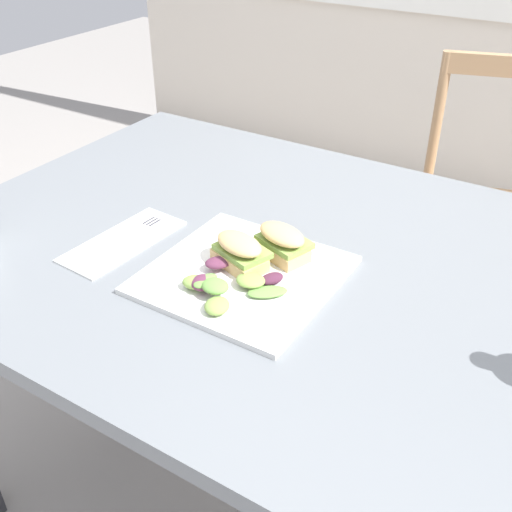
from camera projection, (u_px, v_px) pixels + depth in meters
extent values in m
plane|color=gray|center=(323.00, 504.00, 1.49)|extent=(8.31, 8.31, 0.00)
cube|color=slate|center=(279.00, 258.00, 1.09)|extent=(1.30, 0.91, 0.03)
cube|color=#2D2D33|center=(175.00, 246.00, 1.83)|extent=(0.07, 0.07, 0.71)
cylinder|color=tan|center=(410.00, 303.00, 1.82)|extent=(0.03, 0.03, 0.43)
cylinder|color=tan|center=(416.00, 246.00, 2.10)|extent=(0.03, 0.03, 0.43)
cube|color=tan|center=(483.00, 218.00, 1.80)|extent=(0.50, 0.50, 0.02)
cylinder|color=tan|center=(437.00, 121.00, 1.86)|extent=(0.03, 0.03, 0.42)
cube|color=tan|center=(509.00, 66.00, 1.73)|extent=(0.35, 0.13, 0.06)
cube|color=white|center=(243.00, 275.00, 1.01)|extent=(0.30, 0.30, 0.01)
cube|color=#DBB270|center=(240.00, 260.00, 1.02)|extent=(0.11, 0.08, 0.02)
cube|color=#84A84C|center=(242.00, 251.00, 1.02)|extent=(0.10, 0.09, 0.01)
ellipsoid|color=#DBB270|center=(239.00, 243.00, 1.00)|extent=(0.11, 0.08, 0.02)
cube|color=#DBB270|center=(281.00, 251.00, 1.05)|extent=(0.11, 0.08, 0.02)
cube|color=#84A84C|center=(284.00, 242.00, 1.04)|extent=(0.10, 0.09, 0.01)
ellipsoid|color=#DBB270|center=(282.00, 234.00, 1.03)|extent=(0.11, 0.08, 0.02)
ellipsoid|color=#4C2338|center=(272.00, 279.00, 0.98)|extent=(0.04, 0.05, 0.02)
ellipsoid|color=#602D47|center=(218.00, 263.00, 1.01)|extent=(0.05, 0.05, 0.02)
ellipsoid|color=#6B9E47|center=(268.00, 292.00, 0.95)|extent=(0.07, 0.07, 0.01)
ellipsoid|color=#84A84C|center=(197.00, 282.00, 0.97)|extent=(0.06, 0.05, 0.02)
ellipsoid|color=#602D47|center=(203.00, 283.00, 0.96)|extent=(0.05, 0.05, 0.02)
ellipsoid|color=#6B9E47|center=(215.00, 286.00, 0.94)|extent=(0.05, 0.04, 0.02)
ellipsoid|color=#84A84C|center=(217.00, 306.00, 0.92)|extent=(0.05, 0.05, 0.02)
ellipsoid|color=#84A84C|center=(251.00, 280.00, 0.97)|extent=(0.05, 0.05, 0.01)
ellipsoid|color=#6B9E47|center=(205.00, 281.00, 0.96)|extent=(0.03, 0.05, 0.01)
cube|color=white|center=(123.00, 241.00, 1.11)|extent=(0.12, 0.24, 0.00)
cube|color=silver|center=(114.00, 245.00, 1.09)|extent=(0.02, 0.14, 0.00)
cube|color=silver|center=(150.00, 224.00, 1.16)|extent=(0.03, 0.05, 0.00)
cube|color=#38383D|center=(155.00, 223.00, 1.16)|extent=(0.00, 0.03, 0.00)
cube|color=#38383D|center=(152.00, 221.00, 1.16)|extent=(0.00, 0.03, 0.00)
cube|color=#38383D|center=(149.00, 220.00, 1.16)|extent=(0.00, 0.03, 0.00)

